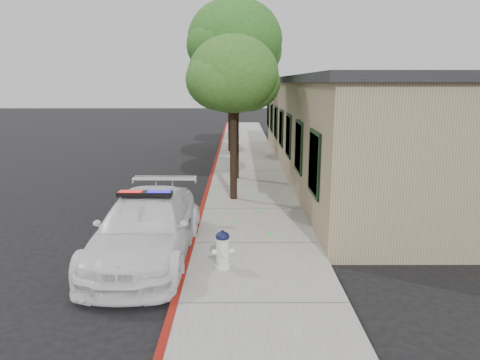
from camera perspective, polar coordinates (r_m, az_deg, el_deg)
name	(u,v)px	position (r m, az deg, el deg)	size (l,w,h in m)	color
ground	(189,249)	(10.97, -6.59, -8.86)	(120.00, 120.00, 0.00)	black
sidewalk	(251,211)	(13.72, 1.45, -4.01)	(3.20, 60.00, 0.15)	gray
red_curb	(202,211)	(13.76, -4.99, -3.98)	(0.14, 60.00, 0.16)	maroon
clapboard_building	(364,126)	(20.00, 15.83, 6.76)	(7.30, 20.89, 4.24)	tan
police_car	(147,227)	(10.31, -12.06, -6.07)	(2.17, 5.15, 1.60)	white
fire_hydrant	(223,249)	(9.32, -2.27, -9.01)	(0.48, 0.41, 0.83)	silver
street_tree_near	(233,78)	(14.34, -0.85, 13.16)	(3.04, 2.92, 5.34)	black
street_tree_mid	(235,44)	(17.74, -0.66, 17.26)	(3.71, 3.76, 7.01)	black
street_tree_far	(231,73)	(24.87, -1.24, 13.76)	(3.34, 3.06, 5.79)	black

